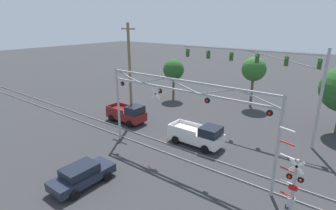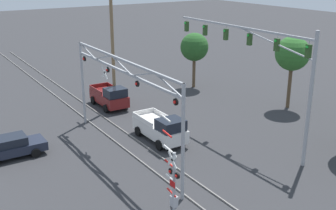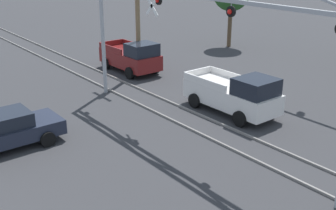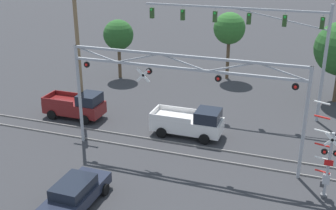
{
  "view_description": "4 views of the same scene",
  "coord_description": "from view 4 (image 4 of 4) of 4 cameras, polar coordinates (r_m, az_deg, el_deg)",
  "views": [
    {
      "loc": [
        10.33,
        -3.09,
        10.56
      ],
      "look_at": [
        -2.28,
        13.38,
        3.89
      ],
      "focal_mm": 28.0,
      "sensor_mm": 36.0,
      "label": 1
    },
    {
      "loc": [
        23.59,
        0.53,
        12.21
      ],
      "look_at": [
        0.58,
        15.24,
        3.05
      ],
      "focal_mm": 45.0,
      "sensor_mm": 36.0,
      "label": 2
    },
    {
      "loc": [
        12.35,
        1.16,
        7.52
      ],
      "look_at": [
        0.27,
        10.73,
        1.7
      ],
      "focal_mm": 45.0,
      "sensor_mm": 36.0,
      "label": 3
    },
    {
      "loc": [
        6.94,
        -9.99,
        12.67
      ],
      "look_at": [
        -1.65,
        14.19,
        2.52
      ],
      "focal_mm": 45.0,
      "sensor_mm": 36.0,
      "label": 4
    }
  ],
  "objects": [
    {
      "name": "crossing_signal_mast",
      "position": [
        23.29,
        20.71,
        -7.54
      ],
      "size": [
        1.55,
        0.35,
        5.29
      ],
      "color": "#9EA0A5",
      "rests_on": "ground_plane"
    },
    {
      "name": "rail_track_far",
      "position": [
        27.82,
        2.95,
        -5.44
      ],
      "size": [
        80.0,
        0.08,
        0.1
      ],
      "primitive_type": "cube",
      "color": "gray",
      "rests_on": "ground_plane"
    },
    {
      "name": "background_tree_beyond_span",
      "position": [
        40.35,
        8.31,
        10.2
      ],
      "size": [
        2.98,
        2.98,
        6.4
      ],
      "color": "brown",
      "rests_on": "ground_plane"
    },
    {
      "name": "pickup_truck_following",
      "position": [
        32.45,
        -12.26,
        -0.08
      ],
      "size": [
        4.5,
        2.15,
        2.04
      ],
      "color": "maroon",
      "rests_on": "ground_plane"
    },
    {
      "name": "traffic_signal_span",
      "position": [
        31.69,
        13.68,
        9.28
      ],
      "size": [
        13.73,
        0.39,
        8.6
      ],
      "color": "#9EA0A5",
      "rests_on": "ground_plane"
    },
    {
      "name": "pickup_truck_lead",
      "position": [
        28.84,
        3.04,
        -2.39
      ],
      "size": [
        4.85,
        2.15,
        2.04
      ],
      "color": "silver",
      "rests_on": "ground_plane"
    },
    {
      "name": "crossing_gantry",
      "position": [
        24.43,
        1.95,
        2.93
      ],
      "size": [
        14.13,
        0.26,
        6.57
      ],
      "color": "#9EA0A5",
      "rests_on": "ground_plane"
    },
    {
      "name": "rail_track_near",
      "position": [
        26.6,
        2.05,
        -6.76
      ],
      "size": [
        80.0,
        0.08,
        0.1
      ],
      "primitive_type": "cube",
      "color": "gray",
      "rests_on": "ground_plane"
    },
    {
      "name": "background_tree_far_right_verge",
      "position": [
        40.67,
        -6.73,
        9.38
      ],
      "size": [
        2.87,
        2.87,
        5.66
      ],
      "color": "brown",
      "rests_on": "ground_plane"
    },
    {
      "name": "sedan_waiting",
      "position": [
        22.16,
        -12.4,
        -11.54
      ],
      "size": [
        2.08,
        4.34,
        1.45
      ],
      "color": "#1E2333",
      "rests_on": "ground_plane"
    },
    {
      "name": "utility_pole_left",
      "position": [
        31.23,
        -12.09,
        7.56
      ],
      "size": [
        1.8,
        0.28,
        10.42
      ],
      "color": "brown",
      "rests_on": "ground_plane"
    }
  ]
}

